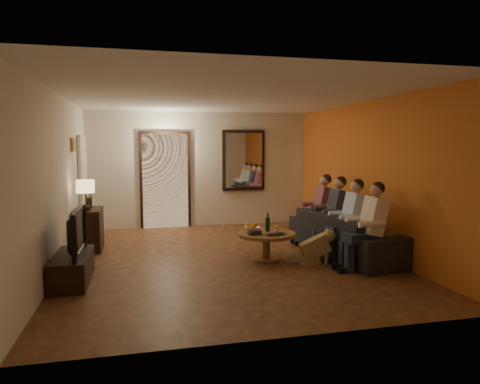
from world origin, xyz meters
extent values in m
cube|color=#3A1E0F|center=(0.00, 0.00, 0.00)|extent=(5.00, 6.00, 0.01)
cube|color=white|center=(0.00, 0.00, 2.60)|extent=(5.00, 6.00, 0.01)
cube|color=beige|center=(0.00, 3.00, 1.30)|extent=(5.00, 0.02, 2.60)
cube|color=beige|center=(0.00, -3.00, 1.30)|extent=(5.00, 0.02, 2.60)
cube|color=beige|center=(-2.50, 0.00, 1.30)|extent=(0.02, 6.00, 2.60)
cube|color=beige|center=(2.50, 0.00, 1.30)|extent=(0.02, 6.00, 2.60)
cube|color=orange|center=(2.49, 0.00, 1.30)|extent=(0.01, 6.00, 2.60)
cube|color=#FFE0A5|center=(-0.80, 2.98, 1.05)|extent=(1.00, 0.06, 2.10)
cube|color=black|center=(-0.80, 2.97, 1.05)|extent=(1.12, 0.04, 2.22)
cube|color=silver|center=(-0.55, 2.98, 0.90)|extent=(0.45, 0.03, 1.70)
cube|color=black|center=(1.00, 2.96, 1.50)|extent=(1.00, 0.05, 1.40)
cube|color=white|center=(1.00, 2.93, 1.50)|extent=(0.86, 0.02, 1.26)
cube|color=white|center=(-2.46, 2.30, 1.02)|extent=(0.06, 0.85, 2.04)
cube|color=#B28C33|center=(-2.47, 1.30, 1.85)|extent=(0.03, 0.28, 0.24)
cube|color=brown|center=(-2.46, 1.30, 1.85)|extent=(0.01, 0.22, 0.18)
cube|color=black|center=(-2.25, 1.13, 0.36)|extent=(0.45, 0.82, 0.72)
cube|color=black|center=(-2.25, -0.76, 0.19)|extent=(0.45, 1.14, 0.38)
imported|color=black|center=(-2.25, -0.76, 0.69)|extent=(1.06, 0.14, 0.61)
imported|color=black|center=(2.03, -0.20, 0.35)|extent=(2.53, 1.24, 0.71)
cylinder|color=brown|center=(0.60, -0.26, 0.23)|extent=(1.08, 1.08, 0.45)
imported|color=white|center=(0.42, -0.04, 0.48)|extent=(0.26, 0.26, 0.06)
cylinder|color=silver|center=(0.78, -0.21, 0.50)|extent=(0.06, 0.06, 0.10)
imported|color=black|center=(0.70, -0.54, 0.46)|extent=(0.38, 0.30, 0.03)
camera|label=1|loc=(-1.32, -6.70, 1.81)|focal=32.00mm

